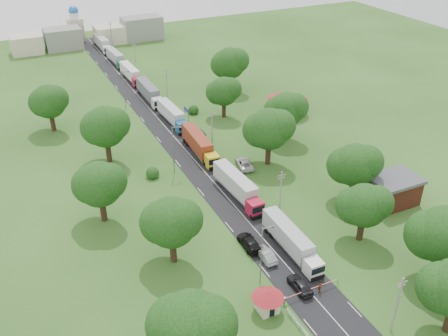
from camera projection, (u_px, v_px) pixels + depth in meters
ground at (233, 204)px, 89.68m from camera, size 260.00×260.00×0.00m
road at (190, 156)px, 105.29m from camera, size 8.00×200.00×0.04m
boom_barrier at (304, 292)px, 69.21m from camera, size 9.22×0.35×1.18m
guard_booth at (268, 299)px, 66.39m from camera, size 4.40×4.40×3.45m
info_sign at (186, 112)px, 117.44m from camera, size 0.12×3.10×4.10m
pole_0 at (397, 304)px, 62.07m from camera, size 1.60×0.24×9.00m
pole_1 at (280, 194)px, 83.92m from camera, size 1.60×0.24×9.00m
pole_2 at (212, 129)px, 105.78m from camera, size 1.60×0.24×9.00m
pole_3 at (167, 86)px, 127.64m from camera, size 1.60×0.24×9.00m
pole_4 at (135, 56)px, 149.49m from camera, size 1.60×0.24×9.00m
pole_5 at (111, 33)px, 171.35m from camera, size 1.60×0.24×9.00m
lamp_0 at (262, 253)px, 69.29m from camera, size 2.03×0.22×10.00m
lamp_1 at (174, 147)px, 96.61m from camera, size 2.03×0.22×10.00m
lamp_2 at (124, 88)px, 123.93m from camera, size 2.03×0.22×10.00m
tree_1 at (444, 234)px, 69.17m from camera, size 9.60×9.60×12.05m
tree_2 at (364, 205)px, 77.66m from camera, size 8.00×8.00×10.10m
tree_3 at (355, 165)px, 87.40m from camera, size 8.80×8.80×11.07m
tree_4 at (269, 129)px, 98.53m from camera, size 9.60×9.60×12.05m
tree_5 at (286, 109)px, 108.44m from camera, size 8.80×8.80×11.07m
tree_6 at (224, 91)px, 119.40m from camera, size 8.00×8.00×10.10m
tree_7 at (230, 63)px, 133.86m from camera, size 9.60×9.60×12.05m
tree_9 at (191, 326)px, 54.99m from camera, size 9.60×9.60×12.05m
tree_10 at (171, 222)px, 72.77m from camera, size 8.80×8.80×11.07m
tree_11 at (99, 184)px, 81.87m from camera, size 8.80×8.80×11.07m
tree_12 at (105, 126)px, 99.42m from camera, size 9.60×9.60×12.05m
tree_13 at (49, 101)px, 112.35m from camera, size 8.80×8.80×11.07m
house_brick at (393, 190)px, 88.69m from camera, size 8.60×6.60×5.20m
house_cream at (288, 100)px, 122.47m from camera, size 10.08×10.08×5.80m
distant_town at (94, 35)px, 174.06m from camera, size 52.00×8.00×8.00m
church at (76, 26)px, 177.60m from camera, size 5.00×5.00×12.30m
truck_0 at (291, 240)px, 77.18m from camera, size 2.64×14.53×4.03m
truck_1 at (238, 186)px, 90.52m from camera, size 3.24×15.28×4.22m
truck_2 at (199, 144)px, 104.87m from camera, size 3.22×15.42×4.26m
truck_3 at (172, 115)px, 118.36m from camera, size 2.86×14.42×3.99m
truck_4 at (149, 92)px, 130.70m from camera, size 2.62×15.19×4.21m
truck_5 at (131, 73)px, 143.75m from camera, size 2.82×14.29×3.95m
truck_6 at (116, 58)px, 156.71m from camera, size 2.94×13.83×3.82m
truck_7 at (102, 43)px, 169.95m from camera, size 2.85×15.16×4.20m
car_lane_front at (300, 285)px, 70.55m from camera, size 2.07×4.91×1.66m
car_lane_mid at (266, 255)px, 76.28m from camera, size 1.78×4.88×1.60m
car_lane_rear at (249, 242)px, 78.78m from camera, size 2.62×5.86×1.67m
car_verge_near at (244, 164)px, 100.63m from camera, size 4.06×6.50×1.68m
car_verge_far at (200, 132)px, 113.54m from camera, size 1.59×3.92×1.33m
pedestrian_near at (320, 287)px, 70.02m from camera, size 0.84×0.84×1.96m
pedestrian_booth at (279, 307)px, 66.70m from camera, size 1.13×1.10×1.83m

